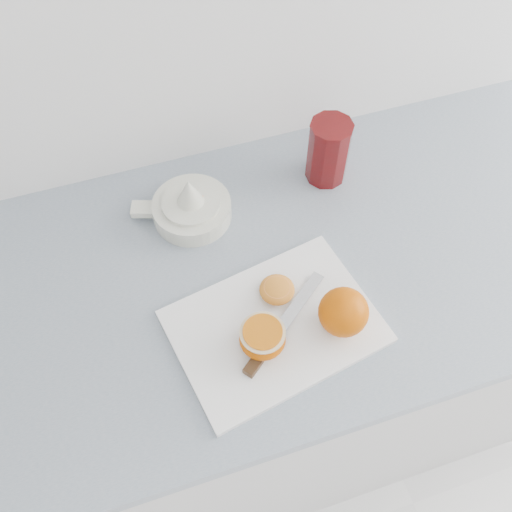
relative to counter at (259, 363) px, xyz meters
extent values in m
cube|color=silver|center=(0.00, 0.00, -0.02)|extent=(2.44, 0.60, 0.86)
cube|color=#9EA5B0|center=(0.00, 0.00, 0.43)|extent=(2.50, 0.64, 0.03)
cube|color=white|center=(-0.02, -0.13, 0.45)|extent=(0.37, 0.29, 0.01)
sphere|color=#D75901|center=(0.09, -0.16, 0.50)|extent=(0.08, 0.08, 0.08)
ellipsoid|color=#D75901|center=(-0.05, -0.15, 0.48)|extent=(0.08, 0.08, 0.04)
cylinder|color=beige|center=(-0.05, -0.15, 0.50)|extent=(0.07, 0.07, 0.00)
cylinder|color=orange|center=(-0.05, -0.15, 0.50)|extent=(0.06, 0.06, 0.00)
ellipsoid|color=orange|center=(0.01, -0.07, 0.47)|extent=(0.06, 0.06, 0.03)
cylinder|color=orange|center=(0.01, -0.07, 0.48)|extent=(0.05, 0.05, 0.00)
cube|color=#4B331F|center=(-0.05, -0.17, 0.46)|extent=(0.09, 0.07, 0.01)
cube|color=#B7B7BC|center=(0.04, -0.10, 0.46)|extent=(0.11, 0.09, 0.00)
cylinder|color=#B7B7BC|center=(-0.05, -0.17, 0.46)|extent=(0.01, 0.01, 0.01)
cylinder|color=white|center=(-0.09, 0.15, 0.46)|extent=(0.15, 0.15, 0.04)
cylinder|color=white|center=(-0.09, 0.15, 0.48)|extent=(0.11, 0.11, 0.01)
cone|color=white|center=(-0.09, 0.15, 0.52)|extent=(0.05, 0.05, 0.06)
cube|color=white|center=(-0.17, 0.18, 0.46)|extent=(0.06, 0.05, 0.01)
ellipsoid|color=#E75500|center=(-0.08, 0.14, 0.49)|extent=(0.01, 0.01, 0.00)
ellipsoid|color=#E75500|center=(-0.10, 0.16, 0.49)|extent=(0.01, 0.01, 0.00)
ellipsoid|color=#E75500|center=(-0.09, 0.13, 0.49)|extent=(0.01, 0.01, 0.00)
ellipsoid|color=#E75500|center=(-0.07, 0.15, 0.49)|extent=(0.01, 0.01, 0.00)
cylinder|color=#5B0C0D|center=(0.19, 0.17, 0.51)|extent=(0.08, 0.08, 0.13)
cylinder|color=orange|center=(0.19, 0.17, 0.46)|extent=(0.07, 0.07, 0.02)
cylinder|color=#5B0C0D|center=(0.19, 0.17, 0.58)|extent=(0.08, 0.08, 0.00)
camera|label=1|loc=(-0.18, -0.52, 1.31)|focal=40.00mm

